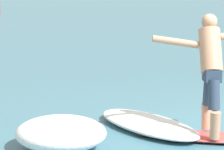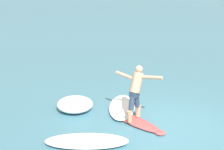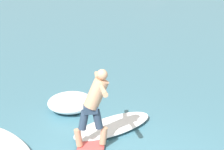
# 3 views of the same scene
# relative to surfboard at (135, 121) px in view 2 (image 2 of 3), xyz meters

# --- Properties ---
(ground_plane) EXTENTS (200.00, 200.00, 0.00)m
(ground_plane) POSITION_rel_surfboard_xyz_m (0.56, -0.60, -0.04)
(ground_plane) COLOR teal
(surfboard) EXTENTS (1.09, 2.18, 0.21)m
(surfboard) POSITION_rel_surfboard_xyz_m (0.00, 0.00, 0.00)
(surfboard) COLOR #E14948
(surfboard) RESTS_ON ground
(surfer) EXTENTS (0.91, 1.31, 1.54)m
(surfer) POSITION_rel_surfboard_xyz_m (0.07, 0.08, 0.94)
(surfer) COLOR tan
(surfer) RESTS_ON surfboard
(wave_foam_at_tail) EXTENTS (2.26, 1.61, 0.18)m
(wave_foam_at_tail) POSITION_rel_surfboard_xyz_m (-1.69, -0.65, 0.05)
(wave_foam_at_tail) COLOR white
(wave_foam_at_tail) RESTS_ON ground
(wave_foam_at_nose) EXTENTS (1.62, 2.12, 0.16)m
(wave_foam_at_nose) POSITION_rel_surfboard_xyz_m (0.06, 0.97, 0.04)
(wave_foam_at_nose) COLOR white
(wave_foam_at_nose) RESTS_ON ground
(wave_foam_beside) EXTENTS (1.30, 1.34, 0.39)m
(wave_foam_beside) POSITION_rel_surfboard_xyz_m (-1.27, 1.50, 0.16)
(wave_foam_beside) COLOR white
(wave_foam_beside) RESTS_ON ground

